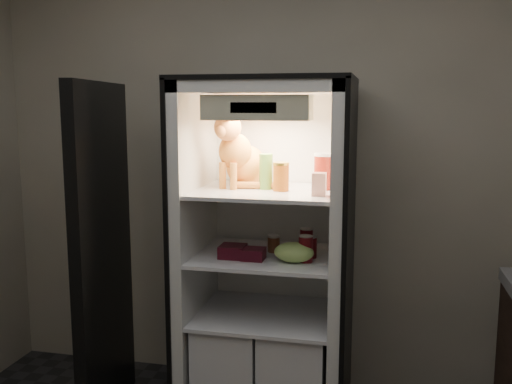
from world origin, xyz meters
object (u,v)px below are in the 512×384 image
at_px(soda_can_a, 306,240).
at_px(grape_bag, 294,252).
at_px(soda_can_b, 311,247).
at_px(refrigerator, 268,277).
at_px(soda_can_c, 306,249).
at_px(berry_box_right, 253,254).
at_px(cream_carton, 319,184).
at_px(parmesan_shaker, 266,171).
at_px(condiment_jar, 274,243).
at_px(salsa_jar, 281,177).
at_px(berry_box_left, 233,251).
at_px(pepper_jar, 324,171).
at_px(mayo_tub, 281,176).
at_px(tabby_cat, 241,157).

relative_size(soda_can_a, grape_bag, 0.65).
bearing_deg(soda_can_b, refrigerator, 161.84).
height_order(soda_can_c, berry_box_right, soda_can_c).
distance_m(cream_carton, soda_can_b, 0.37).
bearing_deg(cream_carton, berry_box_right, 176.58).
relative_size(refrigerator, berry_box_right, 16.25).
xyz_separation_m(parmesan_shaker, condiment_jar, (0.04, 0.04, -0.40)).
bearing_deg(refrigerator, salsa_jar, -45.05).
height_order(soda_can_b, grape_bag, soda_can_b).
bearing_deg(soda_can_b, berry_box_left, -168.21).
bearing_deg(refrigerator, pepper_jar, 5.04).
xyz_separation_m(refrigerator, salsa_jar, (0.08, -0.08, 0.57)).
bearing_deg(soda_can_b, cream_carton, -67.50).
bearing_deg(grape_bag, cream_carton, -8.27).
relative_size(pepper_jar, cream_carton, 1.68).
height_order(mayo_tub, condiment_jar, mayo_tub).
xyz_separation_m(pepper_jar, soda_can_a, (-0.09, -0.01, -0.38)).
bearing_deg(cream_carton, soda_can_b, 112.50).
bearing_deg(berry_box_right, condiment_jar, 67.25).
xyz_separation_m(salsa_jar, condiment_jar, (-0.05, 0.08, -0.38)).
distance_m(soda_can_b, condiment_jar, 0.23).
bearing_deg(soda_can_a, refrigerator, -174.19).
bearing_deg(condiment_jar, berry_box_right, -112.75).
relative_size(soda_can_a, soda_can_c, 0.97).
relative_size(salsa_jar, soda_can_b, 1.32).
xyz_separation_m(tabby_cat, soda_can_a, (0.37, -0.00, -0.45)).
relative_size(soda_can_b, berry_box_left, 0.87).
bearing_deg(salsa_jar, berry_box_left, -161.55).
relative_size(tabby_cat, berry_box_right, 3.75).
bearing_deg(soda_can_c, berry_box_right, -176.71).
distance_m(tabby_cat, parmesan_shaker, 0.18).
relative_size(soda_can_b, berry_box_right, 0.97).
xyz_separation_m(salsa_jar, berry_box_left, (-0.24, -0.08, -0.39)).
height_order(mayo_tub, berry_box_left, mayo_tub).
height_order(parmesan_shaker, grape_bag, parmesan_shaker).
height_order(mayo_tub, soda_can_b, mayo_tub).
relative_size(refrigerator, mayo_tub, 16.49).
bearing_deg(soda_can_a, cream_carton, -68.34).
height_order(parmesan_shaker, soda_can_b, parmesan_shaker).
bearing_deg(parmesan_shaker, soda_can_c, -27.95).
relative_size(refrigerator, salsa_jar, 12.65).
distance_m(soda_can_c, condiment_jar, 0.25).
distance_m(tabby_cat, salsa_jar, 0.28).
xyz_separation_m(mayo_tub, soda_can_b, (0.19, -0.15, -0.35)).
height_order(soda_can_c, condiment_jar, soda_can_c).
distance_m(parmesan_shaker, soda_can_b, 0.46).
relative_size(soda_can_b, condiment_jar, 1.22).
height_order(soda_can_a, berry_box_right, soda_can_a).
bearing_deg(salsa_jar, soda_can_c, -29.39).
height_order(salsa_jar, pepper_jar, pepper_jar).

